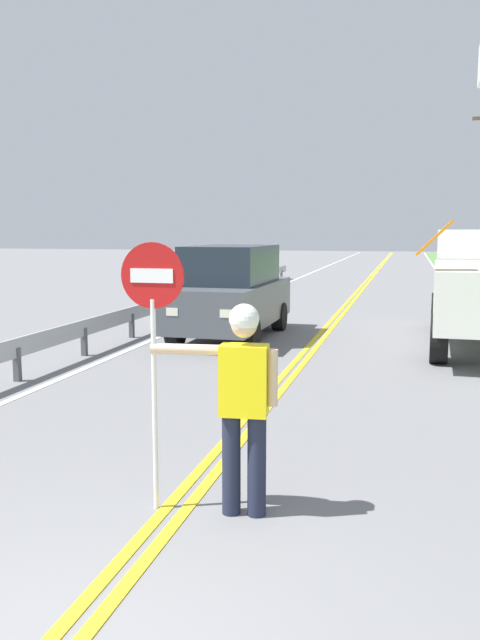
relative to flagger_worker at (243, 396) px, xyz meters
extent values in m
cube|color=yellow|center=(-0.68, 17.38, -1.04)|extent=(0.11, 110.00, 0.01)
cube|color=yellow|center=(-0.50, 17.38, -1.04)|extent=(0.11, 110.00, 0.01)
cube|color=silver|center=(3.01, 17.38, -1.04)|extent=(0.12, 110.00, 0.01)
cube|color=silver|center=(-4.19, 17.38, -1.04)|extent=(0.12, 110.00, 0.01)
cylinder|color=#1E2338|center=(0.12, 0.01, -0.61)|extent=(0.16, 0.16, 0.88)
cylinder|color=#1E2338|center=(-0.10, -0.01, -0.61)|extent=(0.16, 0.16, 0.88)
cube|color=yellow|center=(0.01, 0.00, 0.13)|extent=(0.42, 0.28, 0.60)
cylinder|color=beige|center=(-0.49, -0.05, 0.38)|extent=(0.61, 0.15, 0.09)
cylinder|color=beige|center=(0.25, 0.02, 0.16)|extent=(0.09, 0.09, 0.48)
sphere|color=beige|center=(0.01, 0.00, 0.60)|extent=(0.22, 0.22, 0.22)
sphere|color=white|center=(0.01, 0.00, 0.65)|extent=(0.25, 0.25, 0.25)
cylinder|color=silver|center=(-0.77, -0.07, -0.12)|extent=(0.04, 0.04, 1.85)
cylinder|color=#B71414|center=(-0.77, -0.07, 1.00)|extent=(0.56, 0.03, 0.56)
cube|color=white|center=(-0.77, -0.09, 1.00)|extent=(0.38, 0.01, 0.12)
cube|color=orange|center=(1.73, 6.50, 1.26)|extent=(0.62, 0.82, 0.59)
cylinder|color=black|center=(2.06, 11.54, -0.59)|extent=(0.35, 0.93, 0.92)
cylinder|color=black|center=(1.91, 7.26, -0.59)|extent=(0.35, 0.93, 0.92)
cube|color=#4C5156|center=(-2.57, 9.13, -0.25)|extent=(1.91, 4.63, 0.92)
cube|color=#1E2833|center=(-2.57, 9.13, 0.63)|extent=(1.66, 2.88, 0.84)
cube|color=#EAEACC|center=(-2.05, 6.84, -0.20)|extent=(0.24, 0.06, 0.16)
cube|color=#EAEACC|center=(-3.16, 6.86, -0.20)|extent=(0.24, 0.06, 0.16)
cylinder|color=black|center=(-1.77, 7.69, -0.71)|extent=(0.29, 0.68, 0.68)
cylinder|color=black|center=(-3.41, 7.72, -0.71)|extent=(0.29, 0.68, 0.68)
cylinder|color=black|center=(-1.73, 10.54, -0.71)|extent=(0.29, 0.68, 0.68)
cylinder|color=black|center=(-3.37, 10.57, -0.71)|extent=(0.29, 0.68, 0.68)
cube|color=#9EA0A3|center=(-4.79, 12.00, -0.50)|extent=(0.06, 32.00, 0.32)
cube|color=#4C4C51|center=(-4.79, 4.00, -0.77)|extent=(0.10, 0.10, 0.55)
cube|color=#4C4C51|center=(-4.79, 6.29, -0.77)|extent=(0.10, 0.10, 0.55)
cube|color=#4C4C51|center=(-4.79, 8.57, -0.77)|extent=(0.10, 0.10, 0.55)
cube|color=#4C4C51|center=(-4.79, 10.86, -0.77)|extent=(0.10, 0.10, 0.55)
cube|color=#4C4C51|center=(-4.79, 13.14, -0.77)|extent=(0.10, 0.10, 0.55)
cube|color=#4C4C51|center=(-4.79, 15.43, -0.77)|extent=(0.10, 0.10, 0.55)
cube|color=#4C4C51|center=(-4.79, 17.72, -0.77)|extent=(0.10, 0.10, 0.55)
cube|color=#4C4C51|center=(-4.79, 20.00, -0.77)|extent=(0.10, 0.10, 0.55)
cube|color=#4C4C51|center=(-4.79, 22.29, -0.77)|extent=(0.10, 0.10, 0.55)
cube|color=#4C4C51|center=(-4.79, 24.57, -0.77)|extent=(0.10, 0.10, 0.55)
cube|color=#4C4C51|center=(-4.79, 26.86, -0.77)|extent=(0.10, 0.10, 0.55)
camera|label=1|loc=(1.32, -5.23, 1.37)|focal=36.87mm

